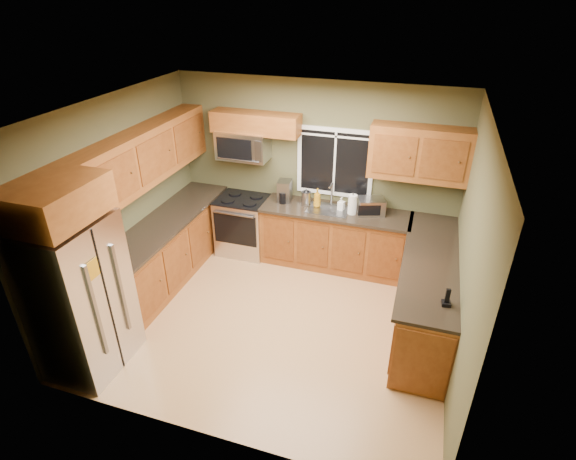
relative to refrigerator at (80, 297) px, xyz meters
The scene contains 28 objects.
floor 2.35m from the refrigerator, 36.78° to the left, with size 4.20×4.20×0.00m, color #B5814F.
ceiling 2.82m from the refrigerator, 36.78° to the left, with size 4.20×4.20×0.00m, color white.
back_wall 3.58m from the refrigerator, 60.71° to the left, with size 4.20×4.20×0.00m, color #4E4C2E.
front_wall 1.86m from the refrigerator, 16.04° to the right, with size 4.20×4.20×0.00m, color #4E4C2E.
left_wall 1.42m from the refrigerator, 105.52° to the left, with size 3.60×3.60×0.00m, color #4E4C2E.
right_wall 4.08m from the refrigerator, 18.71° to the left, with size 3.60×3.60×0.00m, color #4E4C2E.
window 3.75m from the refrigerator, 56.52° to the left, with size 1.12×0.03×1.02m.
base_cabinets_left 1.83m from the refrigerator, 91.97° to the left, with size 0.60×2.65×0.90m, color brown.
countertop_left 1.78m from the refrigerator, 91.16° to the left, with size 0.65×2.65×0.04m, color black.
base_cabinets_back 3.56m from the refrigerator, 52.43° to the left, with size 2.17×0.60×0.90m, color brown.
countertop_back 3.51m from the refrigerator, 52.18° to the left, with size 2.17×0.65×0.04m, color black.
base_cabinets_peninsula 4.02m from the refrigerator, 27.50° to the left, with size 0.60×2.52×0.90m.
countertop_peninsula 3.97m from the refrigerator, 27.77° to the left, with size 0.65×2.50×0.04m, color black.
upper_cabinets_left 2.03m from the refrigerator, 96.30° to the left, with size 0.33×2.65×0.72m, color brown.
upper_cabinets_back_left 3.28m from the refrigerator, 73.15° to the left, with size 1.30×0.33×0.30m, color brown.
upper_cabinets_back_right 4.44m from the refrigerator, 42.62° to the left, with size 1.30×0.33×0.72m, color brown.
upper_cabinet_over_fridge 1.13m from the refrigerator, behind, with size 0.72×0.90×0.38m, color brown.
refrigerator is the anchor object (origin of this frame).
range 2.89m from the refrigerator, 76.03° to the left, with size 0.76×0.69×0.94m.
microwave 3.10m from the refrigerator, 76.66° to the left, with size 0.76×0.41×0.42m.
sink 3.46m from the refrigerator, 53.87° to the left, with size 0.60×0.42×0.36m.
toaster_oven 3.88m from the refrigerator, 47.00° to the left, with size 0.44×0.39×0.23m.
coffee_maker 3.17m from the refrigerator, 64.85° to the left, with size 0.22×0.28×0.32m.
kettle 3.30m from the refrigerator, 59.22° to the left, with size 0.18×0.18×0.25m.
paper_towel_roll 3.65m from the refrigerator, 49.06° to the left, with size 0.16×0.16×0.32m.
soap_bottle_a 3.39m from the refrigerator, 56.65° to the left, with size 0.11×0.11×0.28m, color #BF7F12.
soap_bottle_b 3.59m from the refrigerator, 51.80° to the left, with size 0.09×0.09×0.19m, color white.
cordless_phone 3.83m from the refrigerator, 15.09° to the left, with size 0.10×0.10×0.20m.
Camera 1 is at (1.53, -4.26, 3.83)m, focal length 28.00 mm.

